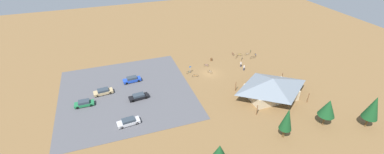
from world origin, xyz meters
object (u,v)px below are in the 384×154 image
at_px(bicycle_blue_by_bin, 255,55).
at_px(bicycle_yellow_lone_west, 240,55).
at_px(bicycle_silver_edge_north, 247,54).
at_px(pine_west, 328,108).
at_px(car_silver_second_row, 128,122).
at_px(pine_far_east, 219,154).
at_px(bike_pavilion, 272,86).
at_px(car_blue_back_corner, 132,79).
at_px(lot_sign, 190,68).
at_px(bicycle_green_back_row, 250,51).
at_px(bicycle_purple_near_porch, 206,65).
at_px(car_black_aisle_side, 139,96).
at_px(pine_far_west, 287,119).
at_px(bicycle_black_lone_east, 253,57).
at_px(bicycle_orange_yard_left, 195,76).
at_px(bicycle_silver_trailside, 210,72).
at_px(trash_bin, 211,59).
at_px(bicycle_orange_near_sign, 237,57).
at_px(visitor_crossing_yard, 244,68).
at_px(car_green_inner_stall, 84,103).
at_px(visitor_near_lot, 241,64).
at_px(bicycle_red_mid_cluster, 233,54).
at_px(car_tan_far_end, 103,92).
at_px(pine_midwest, 373,108).
at_px(bicycle_white_yard_right, 242,59).

distance_m(bicycle_blue_by_bin, bicycle_yellow_lone_west, 5.04).
xyz_separation_m(bicycle_yellow_lone_west, bicycle_silver_edge_north, (-2.49, 0.40, -0.03)).
relative_size(pine_west, car_silver_second_row, 1.31).
bearing_deg(pine_far_east, bike_pavilion, -142.68).
xyz_separation_m(bicycle_silver_edge_north, car_blue_back_corner, (37.23, 4.09, 0.41)).
distance_m(lot_sign, bicycle_green_back_row, 23.85).
relative_size(bicycle_purple_near_porch, bicycle_green_back_row, 1.07).
xyz_separation_m(car_silver_second_row, car_black_aisle_side, (-3.56, -8.52, -0.03)).
bearing_deg(pine_far_west, bicycle_black_lone_east, -110.80).
bearing_deg(bicycle_orange_yard_left, pine_far_west, 107.24).
bearing_deg(bicycle_silver_trailside, bicycle_purple_near_porch, -98.17).
bearing_deg(bicycle_yellow_lone_west, bicycle_blue_by_bin, 159.19).
bearing_deg(trash_bin, pine_far_east, 68.59).
bearing_deg(bike_pavilion, car_black_aisle_side, -17.53).
bearing_deg(bicycle_orange_near_sign, visitor_crossing_yard, 76.85).
bearing_deg(pine_far_west, bicycle_silver_edge_north, -108.62).
height_order(pine_west, car_green_inner_stall, pine_west).
bearing_deg(bike_pavilion, visitor_crossing_yard, -91.34).
bearing_deg(pine_far_east, bicycle_silver_trailside, -110.36).
xyz_separation_m(bike_pavilion, visitor_crossing_yard, (-0.32, -13.67, -2.06)).
bearing_deg(car_blue_back_corner, visitor_crossing_yard, 172.14).
height_order(car_green_inner_stall, visitor_near_lot, visitor_near_lot).
bearing_deg(bicycle_orange_near_sign, bicycle_red_mid_cluster, -82.86).
bearing_deg(car_tan_far_end, bicycle_orange_yard_left, -179.55).
distance_m(bike_pavilion, bicycle_black_lone_east, 20.71).
relative_size(pine_midwest, bicycle_green_back_row, 5.60).
bearing_deg(car_black_aisle_side, pine_west, 147.70).
bearing_deg(pine_far_west, visitor_crossing_yard, -102.52).
bearing_deg(car_black_aisle_side, pine_far_east, 109.80).
height_order(trash_bin, bicycle_yellow_lone_west, bicycle_yellow_lone_west).
relative_size(bike_pavilion, car_tan_far_end, 3.00).
height_order(pine_west, bicycle_white_yard_right, pine_west).
relative_size(bike_pavilion, pine_far_west, 2.05).
xyz_separation_m(bicycle_orange_yard_left, visitor_crossing_yard, (-14.47, 1.17, 0.51)).
xyz_separation_m(bicycle_green_back_row, car_tan_far_end, (46.90, 8.96, 0.39)).
bearing_deg(bicycle_red_mid_cluster, lot_sign, 20.09).
distance_m(car_blue_back_corner, car_black_aisle_side, 8.34).
xyz_separation_m(lot_sign, bicycle_yellow_lone_west, (-18.44, -4.98, -1.02)).
bearing_deg(bicycle_red_mid_cluster, bicycle_green_back_row, -179.73).
height_order(bicycle_orange_near_sign, bicycle_purple_near_porch, bicycle_orange_near_sign).
bearing_deg(pine_far_west, car_green_inner_stall, -32.58).
xyz_separation_m(pine_midwest, bicycle_yellow_lone_west, (8.92, -38.46, -4.59)).
distance_m(lot_sign, car_silver_second_row, 25.42).
distance_m(bicycle_orange_near_sign, car_tan_far_end, 41.31).
distance_m(bicycle_silver_trailside, car_blue_back_corner, 21.63).
distance_m(bicycle_yellow_lone_west, visitor_near_lot, 7.30).
bearing_deg(car_tan_far_end, visitor_near_lot, -178.13).
relative_size(bicycle_white_yard_right, car_blue_back_corner, 0.27).
relative_size(bicycle_green_back_row, car_green_inner_stall, 0.31).
bearing_deg(bike_pavilion, pine_midwest, 128.34).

